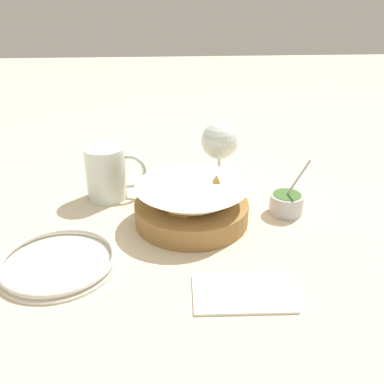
{
  "coord_description": "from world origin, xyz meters",
  "views": [
    {
      "loc": [
        -0.05,
        -0.71,
        0.42
      ],
      "look_at": [
        0.0,
        0.0,
        0.06
      ],
      "focal_mm": 40.0,
      "sensor_mm": 36.0,
      "label": 1
    }
  ],
  "objects": [
    {
      "name": "napkin",
      "position": [
        0.06,
        -0.22,
        0.0
      ],
      "size": [
        0.15,
        0.09,
        0.01
      ],
      "color": "white",
      "rests_on": "ground_plane"
    },
    {
      "name": "sauce_cup",
      "position": [
        0.19,
        0.02,
        0.02
      ],
      "size": [
        0.07,
        0.07,
        0.11
      ],
      "color": "#B7B7BC",
      "rests_on": "ground_plane"
    },
    {
      "name": "ground_plane",
      "position": [
        0.0,
        0.0,
        0.0
      ],
      "size": [
        4.0,
        4.0,
        0.0
      ],
      "primitive_type": "plane",
      "color": "beige"
    },
    {
      "name": "wine_glass",
      "position": [
        0.07,
        0.17,
        0.1
      ],
      "size": [
        0.08,
        0.08,
        0.14
      ],
      "color": "silver",
      "rests_on": "ground_plane"
    },
    {
      "name": "beer_mug",
      "position": [
        -0.17,
        0.11,
        0.05
      ],
      "size": [
        0.13,
        0.08,
        0.11
      ],
      "color": "silver",
      "rests_on": "ground_plane"
    },
    {
      "name": "side_plate",
      "position": [
        -0.23,
        -0.13,
        0.01
      ],
      "size": [
        0.2,
        0.2,
        0.01
      ],
      "color": "silver",
      "rests_on": "ground_plane"
    },
    {
      "name": "food_basket",
      "position": [
        0.0,
        0.0,
        0.03
      ],
      "size": [
        0.22,
        0.22,
        0.09
      ],
      "color": "olive",
      "rests_on": "ground_plane"
    }
  ]
}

